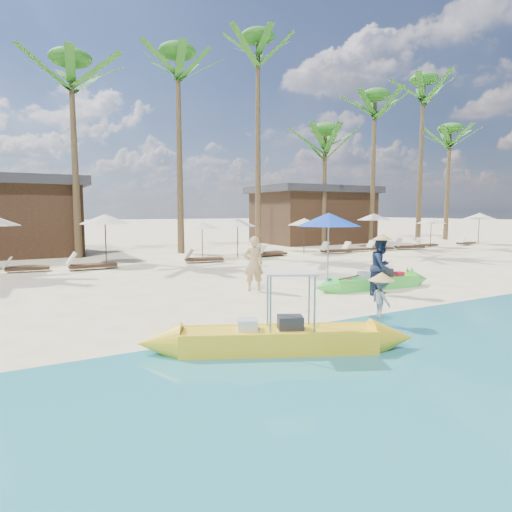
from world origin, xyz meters
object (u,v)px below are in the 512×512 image
tourist (254,264)px  blue_umbrella (329,220)px  green_canoe (375,282)px  yellow_canoe (278,339)px

tourist → blue_umbrella: blue_umbrella is taller
green_canoe → blue_umbrella: size_ratio=2.05×
green_canoe → yellow_canoe: size_ratio=0.97×
tourist → yellow_canoe: bearing=81.7°
blue_umbrella → yellow_canoe: bearing=-134.5°
green_canoe → blue_umbrella: bearing=113.5°
yellow_canoe → blue_umbrella: (5.29, 5.38, 1.93)m
tourist → blue_umbrella: (2.96, 0.15, 1.31)m
green_canoe → yellow_canoe: bearing=-142.8°
green_canoe → tourist: size_ratio=2.91×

